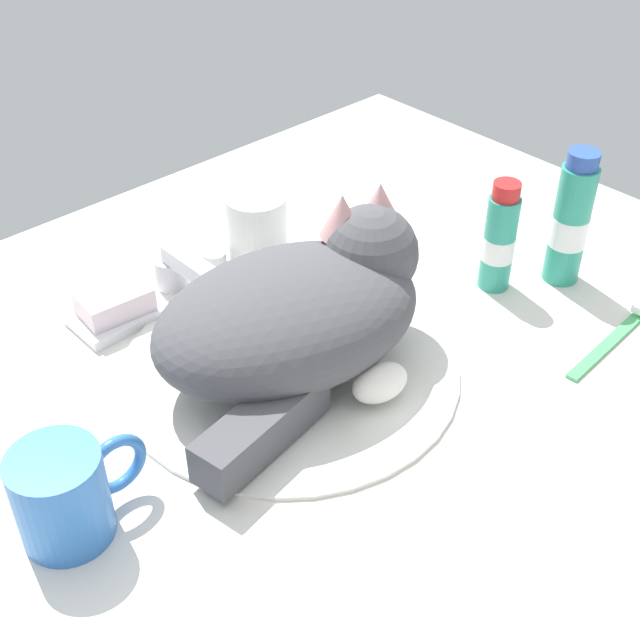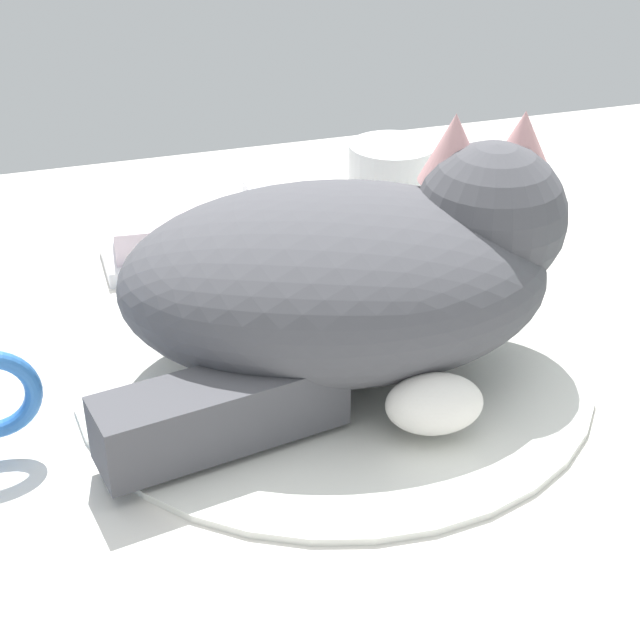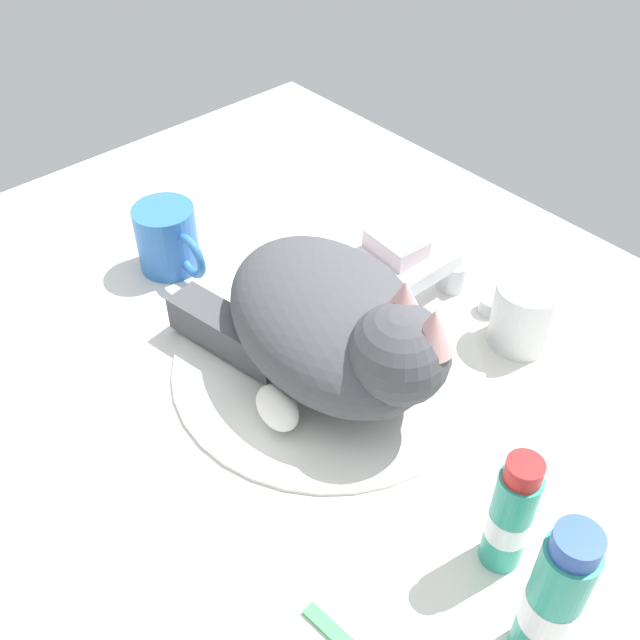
{
  "view_description": "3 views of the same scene",
  "coord_description": "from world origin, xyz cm",
  "px_view_note": "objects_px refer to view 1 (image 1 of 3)",
  "views": [
    {
      "loc": [
        -40.85,
        -48.57,
        54.71
      ],
      "look_at": [
        2.44,
        -1.73,
        5.9
      ],
      "focal_mm": 48.27,
      "sensor_mm": 36.0,
      "label": 1
    },
    {
      "loc": [
        -16.82,
        -49.43,
        34.15
      ],
      "look_at": [
        -1.14,
        -0.74,
        4.17
      ],
      "focal_mm": 53.99,
      "sensor_mm": 36.0,
      "label": 2
    },
    {
      "loc": [
        41.15,
        -37.92,
        57.44
      ],
      "look_at": [
        0.56,
        -1.72,
        7.91
      ],
      "focal_mm": 42.43,
      "sensor_mm": 36.0,
      "label": 3
    }
  ],
  "objects_px": {
    "cat": "(303,309)",
    "soap_bar": "(114,301)",
    "mouthwash_bottle": "(571,222)",
    "coffee_mug": "(65,494)",
    "toothbrush": "(615,336)",
    "toothpaste_bottle": "(499,240)",
    "faucet": "(180,273)",
    "rinse_cup": "(257,226)"
  },
  "relations": [
    {
      "from": "cat",
      "to": "faucet",
      "type": "bearing_deg",
      "value": 94.68
    },
    {
      "from": "coffee_mug",
      "to": "soap_bar",
      "type": "distance_m",
      "value": 0.27
    },
    {
      "from": "coffee_mug",
      "to": "toothpaste_bottle",
      "type": "relative_size",
      "value": 0.89
    },
    {
      "from": "faucet",
      "to": "cat",
      "type": "bearing_deg",
      "value": -85.32
    },
    {
      "from": "cat",
      "to": "toothpaste_bottle",
      "type": "height_order",
      "value": "cat"
    },
    {
      "from": "coffee_mug",
      "to": "mouthwash_bottle",
      "type": "bearing_deg",
      "value": -5.52
    },
    {
      "from": "rinse_cup",
      "to": "toothbrush",
      "type": "relative_size",
      "value": 0.5
    },
    {
      "from": "rinse_cup",
      "to": "soap_bar",
      "type": "xyz_separation_m",
      "value": [
        -0.19,
        0.0,
        -0.01
      ]
    },
    {
      "from": "toothbrush",
      "to": "soap_bar",
      "type": "bearing_deg",
      "value": 133.64
    },
    {
      "from": "cat",
      "to": "toothpaste_bottle",
      "type": "bearing_deg",
      "value": -9.13
    },
    {
      "from": "coffee_mug",
      "to": "mouthwash_bottle",
      "type": "relative_size",
      "value": 0.73
    },
    {
      "from": "cat",
      "to": "soap_bar",
      "type": "distance_m",
      "value": 0.21
    },
    {
      "from": "faucet",
      "to": "coffee_mug",
      "type": "distance_m",
      "value": 0.33
    },
    {
      "from": "soap_bar",
      "to": "toothbrush",
      "type": "bearing_deg",
      "value": -46.36
    },
    {
      "from": "toothbrush",
      "to": "cat",
      "type": "bearing_deg",
      "value": 144.6
    },
    {
      "from": "cat",
      "to": "toothbrush",
      "type": "bearing_deg",
      "value": -35.4
    },
    {
      "from": "faucet",
      "to": "mouthwash_bottle",
      "type": "distance_m",
      "value": 0.42
    },
    {
      "from": "coffee_mug",
      "to": "faucet",
      "type": "bearing_deg",
      "value": 39.44
    },
    {
      "from": "coffee_mug",
      "to": "toothpaste_bottle",
      "type": "distance_m",
      "value": 0.51
    },
    {
      "from": "mouthwash_bottle",
      "to": "cat",
      "type": "bearing_deg",
      "value": 165.45
    },
    {
      "from": "rinse_cup",
      "to": "soap_bar",
      "type": "bearing_deg",
      "value": 179.56
    },
    {
      "from": "mouthwash_bottle",
      "to": "toothbrush",
      "type": "xyz_separation_m",
      "value": [
        -0.05,
        -0.1,
        -0.07
      ]
    },
    {
      "from": "soap_bar",
      "to": "toothbrush",
      "type": "distance_m",
      "value": 0.51
    },
    {
      "from": "cat",
      "to": "rinse_cup",
      "type": "xyz_separation_m",
      "value": [
        0.1,
        0.19,
        -0.03
      ]
    },
    {
      "from": "rinse_cup",
      "to": "cat",
      "type": "bearing_deg",
      "value": -117.18
    },
    {
      "from": "mouthwash_bottle",
      "to": "faucet",
      "type": "bearing_deg",
      "value": 141.12
    },
    {
      "from": "mouthwash_bottle",
      "to": "soap_bar",
      "type": "bearing_deg",
      "value": 146.65
    },
    {
      "from": "faucet",
      "to": "coffee_mug",
      "type": "bearing_deg",
      "value": -140.56
    },
    {
      "from": "mouthwash_bottle",
      "to": "coffee_mug",
      "type": "bearing_deg",
      "value": 174.48
    },
    {
      "from": "faucet",
      "to": "mouthwash_bottle",
      "type": "bearing_deg",
      "value": -38.88
    },
    {
      "from": "cat",
      "to": "soap_bar",
      "type": "xyz_separation_m",
      "value": [
        -0.09,
        0.19,
        -0.04
      ]
    },
    {
      "from": "coffee_mug",
      "to": "soap_bar",
      "type": "relative_size",
      "value": 1.59
    },
    {
      "from": "cat",
      "to": "coffee_mug",
      "type": "bearing_deg",
      "value": -174.67
    },
    {
      "from": "faucet",
      "to": "mouthwash_bottle",
      "type": "xyz_separation_m",
      "value": [
        0.33,
        -0.26,
        0.05
      ]
    },
    {
      "from": "cat",
      "to": "toothbrush",
      "type": "distance_m",
      "value": 0.32
    },
    {
      "from": "coffee_mug",
      "to": "toothpaste_bottle",
      "type": "xyz_separation_m",
      "value": [
        0.51,
        -0.01,
        0.02
      ]
    },
    {
      "from": "cat",
      "to": "mouthwash_bottle",
      "type": "relative_size",
      "value": 2.05
    },
    {
      "from": "coffee_mug",
      "to": "toothbrush",
      "type": "bearing_deg",
      "value": -16.82
    },
    {
      "from": "faucet",
      "to": "toothbrush",
      "type": "distance_m",
      "value": 0.46
    },
    {
      "from": "toothpaste_bottle",
      "to": "toothbrush",
      "type": "relative_size",
      "value": 0.83
    },
    {
      "from": "faucet",
      "to": "toothbrush",
      "type": "relative_size",
      "value": 0.95
    },
    {
      "from": "soap_bar",
      "to": "mouthwash_bottle",
      "type": "xyz_separation_m",
      "value": [
        0.41,
        -0.27,
        0.05
      ]
    }
  ]
}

